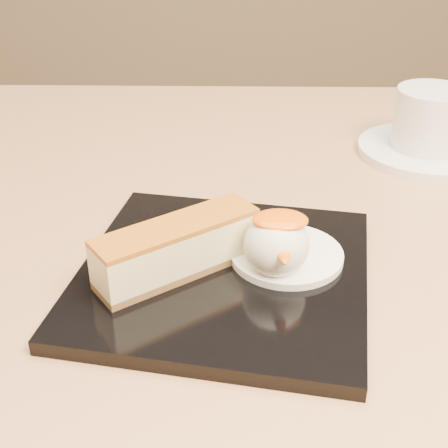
{
  "coord_description": "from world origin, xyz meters",
  "views": [
    {
      "loc": [
        -0.02,
        -0.49,
        1.01
      ],
      "look_at": [
        -0.03,
        -0.07,
        0.76
      ],
      "focal_mm": 50.0,
      "sensor_mm": 36.0,
      "label": 1
    }
  ],
  "objects_px": {
    "saucer": "(425,150)",
    "coffee_cup": "(433,117)",
    "dessert_plate": "(224,274)",
    "ice_cream_scoop": "(277,245)",
    "table": "(250,351)",
    "cheesecake": "(177,248)"
  },
  "relations": [
    {
      "from": "cheesecake",
      "to": "saucer",
      "type": "distance_m",
      "value": 0.36
    },
    {
      "from": "table",
      "to": "cheesecake",
      "type": "bearing_deg",
      "value": -121.72
    },
    {
      "from": "coffee_cup",
      "to": "saucer",
      "type": "bearing_deg",
      "value": 180.0
    },
    {
      "from": "saucer",
      "to": "coffee_cup",
      "type": "distance_m",
      "value": 0.04
    },
    {
      "from": "dessert_plate",
      "to": "cheesecake",
      "type": "bearing_deg",
      "value": -171.87
    },
    {
      "from": "ice_cream_scoop",
      "to": "saucer",
      "type": "xyz_separation_m",
      "value": [
        0.18,
        0.25,
        -0.03
      ]
    },
    {
      "from": "dessert_plate",
      "to": "cheesecake",
      "type": "xyz_separation_m",
      "value": [
        -0.03,
        -0.01,
        0.03
      ]
    },
    {
      "from": "cheesecake",
      "to": "saucer",
      "type": "relative_size",
      "value": 0.84
    },
    {
      "from": "table",
      "to": "cheesecake",
      "type": "height_order",
      "value": "cheesecake"
    },
    {
      "from": "coffee_cup",
      "to": "cheesecake",
      "type": "bearing_deg",
      "value": -154.62
    },
    {
      "from": "cheesecake",
      "to": "ice_cream_scoop",
      "type": "xyz_separation_m",
      "value": [
        0.07,
        0.0,
        0.0
      ]
    },
    {
      "from": "saucer",
      "to": "dessert_plate",
      "type": "bearing_deg",
      "value": -131.7
    },
    {
      "from": "dessert_plate",
      "to": "coffee_cup",
      "type": "xyz_separation_m",
      "value": [
        0.22,
        0.25,
        0.04
      ]
    },
    {
      "from": "ice_cream_scoop",
      "to": "coffee_cup",
      "type": "height_order",
      "value": "coffee_cup"
    },
    {
      "from": "table",
      "to": "cheesecake",
      "type": "xyz_separation_m",
      "value": [
        -0.06,
        -0.1,
        0.19
      ]
    },
    {
      "from": "saucer",
      "to": "coffee_cup",
      "type": "bearing_deg",
      "value": 19.18
    },
    {
      "from": "dessert_plate",
      "to": "ice_cream_scoop",
      "type": "xyz_separation_m",
      "value": [
        0.04,
        -0.01,
        0.03
      ]
    },
    {
      "from": "dessert_plate",
      "to": "coffee_cup",
      "type": "height_order",
      "value": "coffee_cup"
    },
    {
      "from": "saucer",
      "to": "cheesecake",
      "type": "bearing_deg",
      "value": -135.3
    },
    {
      "from": "dessert_plate",
      "to": "ice_cream_scoop",
      "type": "height_order",
      "value": "ice_cream_scoop"
    },
    {
      "from": "table",
      "to": "saucer",
      "type": "bearing_deg",
      "value": 38.57
    },
    {
      "from": "dessert_plate",
      "to": "cheesecake",
      "type": "height_order",
      "value": "cheesecake"
    }
  ]
}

